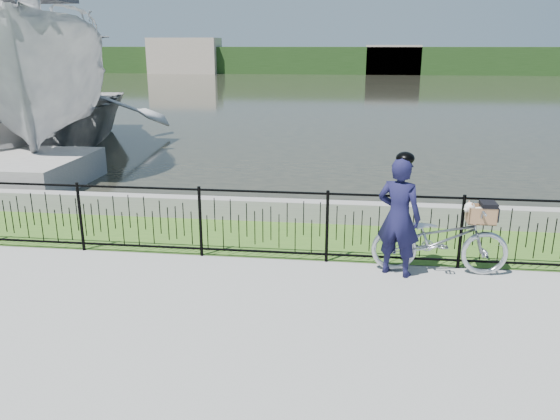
# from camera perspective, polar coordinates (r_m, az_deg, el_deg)

# --- Properties ---
(ground) EXTENTS (120.00, 120.00, 0.00)m
(ground) POSITION_cam_1_polar(r_m,az_deg,el_deg) (7.27, -3.74, -9.77)
(ground) COLOR gray
(ground) RESTS_ON ground
(grass_strip) EXTENTS (60.00, 2.00, 0.01)m
(grass_strip) POSITION_cam_1_polar(r_m,az_deg,el_deg) (9.63, -0.86, -2.85)
(grass_strip) COLOR #3C641F
(grass_strip) RESTS_ON ground
(water) EXTENTS (120.00, 120.00, 0.00)m
(water) POSITION_cam_1_polar(r_m,az_deg,el_deg) (39.53, 5.38, 12.11)
(water) COLOR #2A2A20
(water) RESTS_ON ground
(quay_wall) EXTENTS (60.00, 0.30, 0.40)m
(quay_wall) POSITION_cam_1_polar(r_m,az_deg,el_deg) (10.51, -0.11, -0.01)
(quay_wall) COLOR gray
(quay_wall) RESTS_ON ground
(fence) EXTENTS (14.00, 0.06, 1.15)m
(fence) POSITION_cam_1_polar(r_m,az_deg,el_deg) (8.51, -1.81, -1.49)
(fence) COLOR black
(fence) RESTS_ON ground
(far_treeline) EXTENTS (120.00, 6.00, 3.00)m
(far_treeline) POSITION_cam_1_polar(r_m,az_deg,el_deg) (66.41, 6.25, 15.30)
(far_treeline) COLOR #234219
(far_treeline) RESTS_ON ground
(far_building_left) EXTENTS (8.00, 4.00, 4.00)m
(far_building_left) POSITION_cam_1_polar(r_m,az_deg,el_deg) (67.20, -9.90, 15.60)
(far_building_left) COLOR #B2A18F
(far_building_left) RESTS_ON ground
(far_building_right) EXTENTS (6.00, 3.00, 3.20)m
(far_building_right) POSITION_cam_1_polar(r_m,az_deg,el_deg) (65.06, 11.70, 15.12)
(far_building_right) COLOR #B2A18F
(far_building_right) RESTS_ON ground
(bicycle_rig) EXTENTS (1.97, 0.69, 1.13)m
(bicycle_rig) POSITION_cam_1_polar(r_m,az_deg,el_deg) (8.36, 16.42, -2.89)
(bicycle_rig) COLOR #B3B8C0
(bicycle_rig) RESTS_ON ground
(cyclist) EXTENTS (0.76, 0.64, 1.83)m
(cyclist) POSITION_cam_1_polar(r_m,az_deg,el_deg) (8.02, 12.31, -0.57)
(cyclist) COLOR #131335
(cyclist) RESTS_ON ground
(boat_near) EXTENTS (8.57, 11.66, 6.04)m
(boat_near) POSITION_cam_1_polar(r_m,az_deg,el_deg) (18.38, -23.78, 12.24)
(boat_near) COLOR #B4B4B4
(boat_near) RESTS_ON water
(boat_far) EXTENTS (8.80, 11.60, 2.25)m
(boat_far) POSITION_cam_1_polar(r_m,az_deg,el_deg) (19.24, -25.41, 8.95)
(boat_far) COLOR #B4B4B4
(boat_far) RESTS_ON water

